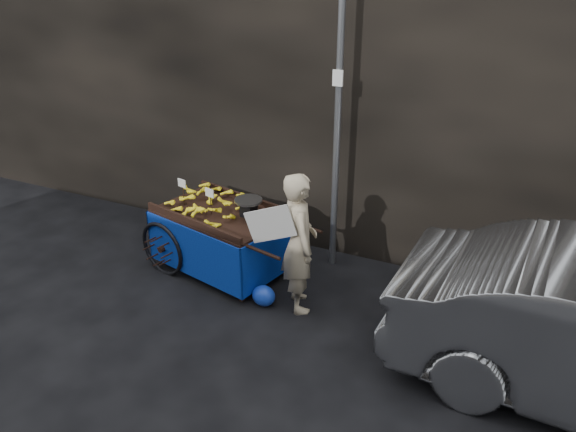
% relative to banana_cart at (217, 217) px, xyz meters
% --- Properties ---
extents(ground, '(80.00, 80.00, 0.00)m').
position_rel_banana_cart_xyz_m(ground, '(0.96, -0.58, -0.72)').
color(ground, black).
rests_on(ground, ground).
extents(building_wall, '(13.50, 2.00, 5.00)m').
position_rel_banana_cart_xyz_m(building_wall, '(1.35, 2.02, 1.78)').
color(building_wall, black).
rests_on(building_wall, ground).
extents(street_pole, '(0.12, 0.10, 4.00)m').
position_rel_banana_cart_xyz_m(street_pole, '(1.26, 0.72, 1.29)').
color(street_pole, slate).
rests_on(street_pole, ground).
extents(banana_cart, '(2.29, 1.40, 1.16)m').
position_rel_banana_cart_xyz_m(banana_cart, '(0.00, 0.00, 0.00)').
color(banana_cart, black).
rests_on(banana_cart, ground).
extents(vendor, '(0.86, 0.71, 1.62)m').
position_rel_banana_cart_xyz_m(vendor, '(1.25, -0.33, 0.10)').
color(vendor, tan).
rests_on(vendor, ground).
extents(plastic_bag, '(0.28, 0.22, 0.25)m').
position_rel_banana_cart_xyz_m(plastic_bag, '(0.88, -0.50, -0.59)').
color(plastic_bag, blue).
rests_on(plastic_bag, ground).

